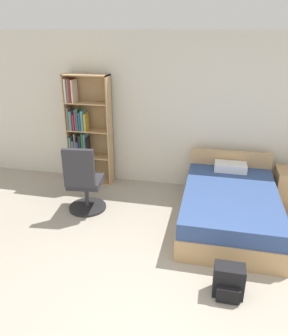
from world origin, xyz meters
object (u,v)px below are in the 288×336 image
object	(u,v)px
bed	(229,205)
backpack_black	(229,282)
office_chair	(84,184)
bookshelf	(84,135)

from	to	relation	value
bed	backpack_black	size ratio (longest dim) A/B	5.82
bed	office_chair	world-z (taller)	office_chair
bookshelf	bed	world-z (taller)	bookshelf
office_chair	backpack_black	size ratio (longest dim) A/B	3.07
backpack_black	bed	bearing A→B (deg)	88.95
bed	office_chair	xyz separation A→B (m)	(-2.13, -0.18, 0.20)
backpack_black	office_chair	bearing A→B (deg)	148.20
bookshelf	backpack_black	world-z (taller)	bookshelf
bookshelf	bed	distance (m)	2.76
office_chair	bed	bearing A→B (deg)	4.79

